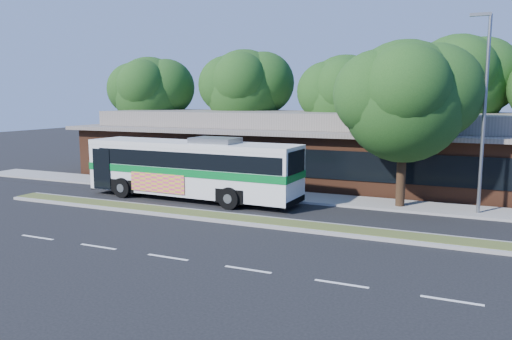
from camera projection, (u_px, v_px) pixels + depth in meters
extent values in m
plane|color=black|center=(234.00, 224.00, 21.44)|extent=(120.00, 120.00, 0.00)
cube|color=#505524|center=(240.00, 219.00, 21.97)|extent=(26.00, 1.10, 0.15)
cube|color=gray|center=(286.00, 196.00, 27.22)|extent=(44.00, 2.60, 0.12)
cube|color=black|center=(80.00, 169.00, 37.71)|extent=(14.00, 12.00, 0.01)
cube|color=#532B1A|center=(321.00, 155.00, 32.96)|extent=(32.00, 10.00, 3.20)
cube|color=#6D645C|center=(322.00, 129.00, 32.72)|extent=(33.20, 11.20, 0.24)
cube|color=#6D645C|center=(322.00, 120.00, 32.63)|extent=(30.00, 8.00, 1.00)
cube|color=black|center=(296.00, 163.00, 28.40)|extent=(30.00, 0.06, 1.60)
cylinder|color=slate|center=(484.00, 117.00, 22.36)|extent=(0.16, 0.16, 9.00)
cube|color=slate|center=(481.00, 14.00, 21.88)|extent=(0.90, 0.18, 0.14)
cylinder|color=black|center=(151.00, 140.00, 40.74)|extent=(0.44, 0.44, 3.99)
sphere|color=#153712|center=(150.00, 93.00, 40.21)|extent=(5.80, 5.80, 5.80)
sphere|color=#153712|center=(166.00, 87.00, 40.01)|extent=(4.52, 4.52, 4.52)
cylinder|color=black|center=(245.00, 141.00, 38.42)|extent=(0.44, 0.44, 4.20)
sphere|color=#153712|center=(245.00, 89.00, 37.86)|extent=(6.00, 6.00, 6.00)
sphere|color=#153712|center=(263.00, 83.00, 37.66)|extent=(4.68, 4.68, 4.68)
cylinder|color=black|center=(344.00, 149.00, 34.33)|extent=(0.44, 0.44, 3.78)
sphere|color=#153712|center=(345.00, 96.00, 33.82)|extent=(5.60, 5.60, 5.60)
sphere|color=#153712|center=(365.00, 90.00, 33.63)|extent=(4.37, 4.37, 4.37)
cylinder|color=black|center=(453.00, 147.00, 32.38)|extent=(0.44, 0.44, 4.41)
sphere|color=#153712|center=(457.00, 84.00, 31.79)|extent=(6.20, 6.20, 6.20)
sphere|color=#153712|center=(481.00, 76.00, 31.58)|extent=(4.84, 4.84, 4.84)
cube|color=silver|center=(191.00, 168.00, 26.39)|extent=(11.93, 2.92, 2.73)
cube|color=black|center=(196.00, 158.00, 26.18)|extent=(10.99, 2.94, 0.82)
cube|color=silver|center=(191.00, 144.00, 26.21)|extent=(11.95, 2.94, 0.26)
cube|color=#046C28|center=(192.00, 169.00, 26.40)|extent=(12.00, 2.98, 0.38)
cube|color=black|center=(105.00, 156.00, 28.91)|extent=(0.14, 2.22, 1.69)
cube|color=black|center=(296.00, 162.00, 23.72)|extent=(0.13, 2.07, 1.09)
cube|color=#E8446E|center=(157.00, 183.00, 25.89)|extent=(3.36, 0.16, 0.99)
cube|color=slate|center=(215.00, 141.00, 25.53)|extent=(2.42, 1.66, 0.30)
cylinder|color=black|center=(123.00, 188.00, 27.03)|extent=(1.10, 0.39, 1.09)
cylinder|color=black|center=(151.00, 181.00, 29.24)|extent=(1.10, 0.39, 1.09)
cylinder|color=black|center=(229.00, 198.00, 24.17)|extent=(1.10, 0.39, 1.09)
cylinder|color=black|center=(252.00, 190.00, 26.37)|extent=(1.10, 0.39, 1.09)
imported|color=#B9BCC1|center=(156.00, 168.00, 33.41)|extent=(5.16, 2.94, 1.41)
cylinder|color=black|center=(401.00, 173.00, 24.24)|extent=(0.44, 0.44, 3.44)
sphere|color=#153712|center=(404.00, 102.00, 23.75)|extent=(5.82, 5.82, 5.82)
sphere|color=#153712|center=(434.00, 92.00, 23.55)|extent=(4.54, 4.54, 4.54)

